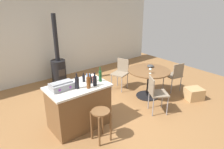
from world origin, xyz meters
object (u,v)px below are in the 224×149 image
Objects in this scene: folding_chair_left at (121,71)px; toolbox at (62,86)px; dining_table at (149,76)px; bottle_1 at (95,81)px; wine_glass at (150,69)px; wood_stove at (58,67)px; cup_1 at (88,76)px; cardboard_box at (194,94)px; bottle_3 at (91,80)px; bottle_5 at (84,78)px; wooden_stool at (101,118)px; bottle_2 at (88,82)px; bottle_0 at (100,76)px; kitchen_island at (79,106)px; cup_0 at (94,79)px; serving_bowl at (150,66)px; folding_chair_near at (156,92)px; bottle_4 at (77,83)px; folding_chair_far at (175,75)px.

toolbox reaches higher than folding_chair_left.
bottle_1 reaches higher than dining_table.
wine_glass is (1.68, 0.03, -0.15)m from bottle_1.
wood_stove reaches higher than wine_glass.
cup_1 is at bearing 13.98° from toolbox.
bottle_3 is at bearing 163.20° from cardboard_box.
bottle_5 is (-0.44, -2.28, 0.47)m from wood_stove.
wood_stove is 2.65m from bottle_1.
bottle_3 is at bearing 71.59° from wooden_stool.
wine_glass is at bearing 1.58° from bottle_2.
wood_stove is 2.21m from cup_1.
wooden_stool is 2.06× the size of bottle_2.
bottle_1 is at bearing -152.76° from bottle_0.
folding_chair_left is 2.07m from cardboard_box.
kitchen_island is 2.08m from folding_chair_left.
cup_0 is at bearing 30.58° from bottle_3.
folding_chair_left is 1.91m from bottle_3.
cup_1 reaches higher than kitchen_island.
bottle_5 is at bearing 160.76° from cardboard_box.
dining_table is 0.37m from wine_glass.
kitchen_island is 6.81× the size of serving_bowl.
folding_chair_near is 1.87m from bottle_4.
bottle_4 reaches higher than bottle_1.
folding_chair_left is 3.25× the size of bottle_1.
dining_table is 2.56× the size of cardboard_box.
kitchen_island reaches higher than dining_table.
dining_table is 5.61× the size of bottle_5.
bottle_1 is at bearing 166.14° from cardboard_box.
bottle_2 is at bearing -104.86° from bottle_5.
cardboard_box is (2.47, -0.77, -0.88)m from bottle_0.
wooden_stool is at bearing -109.64° from cup_1.
bottle_4 reaches higher than folding_chair_left.
cup_1 is (-0.09, 0.32, -0.08)m from bottle_0.
wooden_stool is 0.97m from toolbox.
dining_table is at bearing -7.32° from cup_1.
folding_chair_far is (2.88, 0.46, 0.03)m from wooden_stool.
bottle_0 reaches higher than kitchen_island.
kitchen_island is 2.84× the size of cardboard_box.
bottle_1 reaches higher than cup_0.
cup_1 is (0.28, 0.46, -0.08)m from bottle_2.
toolbox is at bearing 156.45° from bottle_1.
kitchen_island is 0.64m from cup_0.
bottle_3 is 2.92m from cardboard_box.
kitchen_island is 3.88× the size of bottle_0.
bottle_4 reaches higher than bottle_5.
bottle_0 is 1.60× the size of bottle_5.
wood_stove reaches higher than serving_bowl.
wooden_stool is 5.46× the size of cup_1.
wood_stove is (0.65, 2.38, 0.06)m from kitchen_island.
kitchen_island is 1.11× the size of dining_table.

